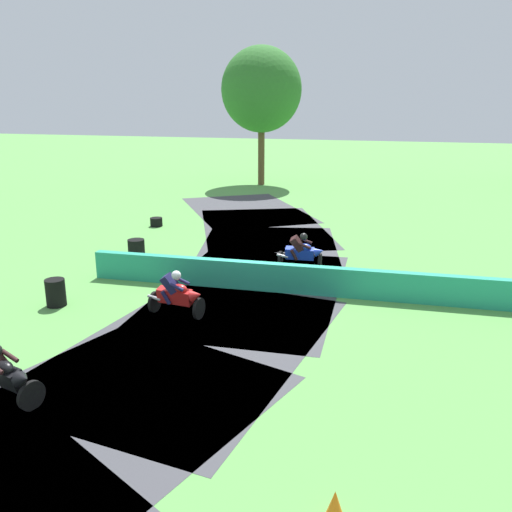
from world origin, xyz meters
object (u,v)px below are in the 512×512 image
(motorcycle_trailing_blue, at_px, (302,252))
(motorcycle_lead_black, at_px, (4,373))
(motorcycle_chase_red, at_px, (177,294))
(tire_stack_far, at_px, (156,222))
(tire_stack_mid_b, at_px, (136,247))
(traffic_cone, at_px, (335,504))
(tire_stack_mid_a, at_px, (56,293))

(motorcycle_trailing_blue, bearing_deg, motorcycle_lead_black, -112.68)
(motorcycle_chase_red, distance_m, motorcycle_trailing_blue, 5.70)
(motorcycle_lead_black, distance_m, tire_stack_far, 15.38)
(tire_stack_mid_b, bearing_deg, motorcycle_trailing_blue, -2.44)
(motorcycle_chase_red, relative_size, tire_stack_far, 3.01)
(traffic_cone, bearing_deg, tire_stack_mid_a, 143.90)
(motorcycle_lead_black, distance_m, tire_stack_mid_a, 5.35)
(motorcycle_chase_red, xyz_separation_m, traffic_cone, (5.07, -6.52, -0.43))
(tire_stack_mid_b, bearing_deg, traffic_cone, -53.06)
(tire_stack_mid_a, height_order, traffic_cone, tire_stack_mid_a)
(motorcycle_chase_red, bearing_deg, tire_stack_far, 117.08)
(tire_stack_mid_a, relative_size, traffic_cone, 1.82)
(tire_stack_mid_a, relative_size, tire_stack_mid_b, 1.25)
(motorcycle_lead_black, distance_m, traffic_cone, 6.86)
(tire_stack_far, relative_size, traffic_cone, 1.29)
(tire_stack_mid_b, distance_m, traffic_cone, 14.85)
(tire_stack_mid_a, xyz_separation_m, traffic_cone, (8.81, -6.42, -0.18))
(tire_stack_mid_a, bearing_deg, motorcycle_lead_black, -66.56)
(motorcycle_chase_red, xyz_separation_m, motorcycle_trailing_blue, (2.60, 5.08, -0.01))
(motorcycle_chase_red, distance_m, tire_stack_mid_a, 3.75)
(tire_stack_mid_b, bearing_deg, motorcycle_chase_red, -54.24)
(motorcycle_trailing_blue, bearing_deg, tire_stack_mid_a, -140.76)
(motorcycle_chase_red, relative_size, traffic_cone, 3.88)
(motorcycle_lead_black, distance_m, motorcycle_trailing_blue, 10.92)
(motorcycle_lead_black, height_order, motorcycle_chase_red, motorcycle_chase_red)
(motorcycle_chase_red, distance_m, tire_stack_far, 11.21)
(traffic_cone, bearing_deg, motorcycle_lead_black, 167.19)
(tire_stack_far, xyz_separation_m, traffic_cone, (10.17, -16.49, 0.02))
(traffic_cone, bearing_deg, motorcycle_trailing_blue, 102.02)
(tire_stack_mid_a, distance_m, traffic_cone, 10.90)
(motorcycle_chase_red, xyz_separation_m, tire_stack_far, (-5.10, 9.98, -0.45))
(motorcycle_lead_black, relative_size, tire_stack_mid_a, 2.11)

